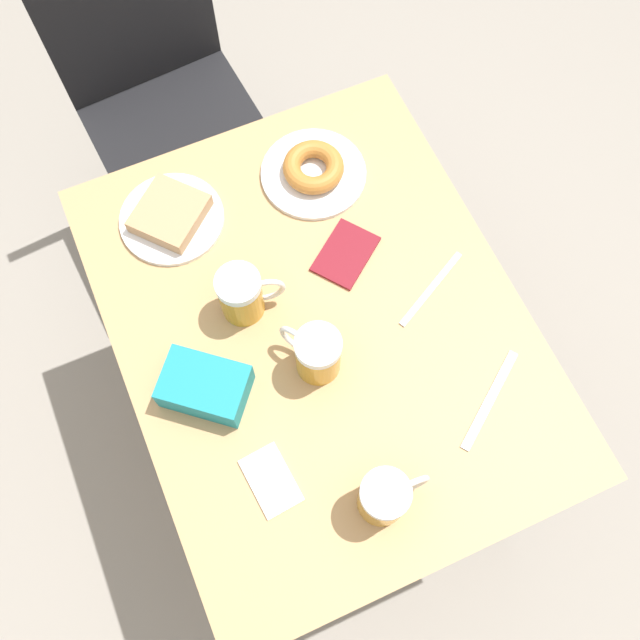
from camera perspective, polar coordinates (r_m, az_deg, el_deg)
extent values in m
plane|color=gray|center=(1.99, 0.00, -7.89)|extent=(8.00, 8.00, 0.00)
cube|color=tan|center=(1.32, 0.00, -0.56)|extent=(0.73, 0.94, 0.03)
cylinder|color=black|center=(1.59, -4.82, -23.29)|extent=(0.04, 0.04, 0.69)
cylinder|color=black|center=(1.67, 16.75, -13.44)|extent=(0.04, 0.04, 0.69)
cylinder|color=black|center=(1.81, -14.98, 3.05)|extent=(0.04, 0.04, 0.69)
cylinder|color=black|center=(1.88, 3.81, 10.37)|extent=(0.04, 0.04, 0.69)
cube|color=black|center=(1.86, -11.28, 14.60)|extent=(0.43, 0.43, 0.02)
cube|color=black|center=(1.82, -15.09, 22.42)|extent=(0.40, 0.06, 0.40)
cylinder|color=black|center=(1.95, -12.54, 4.67)|extent=(0.03, 0.03, 0.46)
cylinder|color=black|center=(1.99, -3.33, 9.08)|extent=(0.03, 0.03, 0.46)
cylinder|color=black|center=(2.14, -16.32, 11.98)|extent=(0.03, 0.03, 0.46)
cylinder|color=black|center=(2.17, -7.71, 15.99)|extent=(0.03, 0.03, 0.46)
cylinder|color=silver|center=(1.43, -11.76, 7.93)|extent=(0.20, 0.20, 0.01)
cube|color=tan|center=(1.41, -11.93, 8.35)|extent=(0.17, 0.17, 0.03)
cylinder|color=silver|center=(1.45, -0.52, 11.63)|extent=(0.21, 0.21, 0.01)
torus|color=#B2702D|center=(1.43, -0.53, 12.13)|extent=(0.12, 0.12, 0.04)
cylinder|color=#C68C23|center=(1.23, -0.14, -2.91)|extent=(0.08, 0.08, 0.10)
cylinder|color=white|center=(1.18, -0.15, -2.02)|extent=(0.08, 0.08, 0.02)
torus|color=silver|center=(1.23, -1.85, -1.66)|extent=(0.05, 0.07, 0.07)
cylinder|color=#C68C23|center=(1.18, 5.05, -14.03)|extent=(0.08, 0.08, 0.10)
cylinder|color=white|center=(1.13, 5.29, -13.64)|extent=(0.08, 0.08, 0.02)
torus|color=silver|center=(1.18, 7.10, -13.08)|extent=(0.07, 0.01, 0.07)
cylinder|color=#C68C23|center=(1.28, -6.33, 1.85)|extent=(0.08, 0.08, 0.10)
cylinder|color=white|center=(1.23, -6.60, 2.91)|extent=(0.08, 0.08, 0.02)
torus|color=silver|center=(1.27, -4.40, 2.40)|extent=(0.07, 0.03, 0.07)
cube|color=white|center=(1.23, -3.94, -12.68)|extent=(0.08, 0.12, 0.00)
cube|color=silver|center=(1.35, 8.88, 2.49)|extent=(0.17, 0.10, 0.00)
cube|color=silver|center=(1.29, 13.43, -6.22)|extent=(0.17, 0.13, 0.00)
cube|color=maroon|center=(1.36, 2.05, 5.31)|extent=(0.15, 0.15, 0.01)
cube|color=teal|center=(1.25, -9.19, -5.26)|extent=(0.18, 0.17, 0.06)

